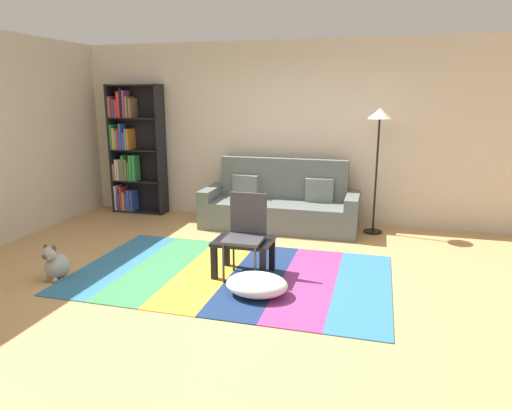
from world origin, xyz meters
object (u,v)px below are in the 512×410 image
(coffee_table, at_px, (244,247))
(couch, at_px, (280,205))
(standing_lamp, at_px, (379,130))
(bookshelf, at_px, (131,151))
(folding_chair, at_px, (246,228))
(dog, at_px, (56,264))
(tv_remote, at_px, (242,239))
(pouf, at_px, (257,285))

(coffee_table, bearing_deg, couch, 90.50)
(coffee_table, xyz_separation_m, standing_lamp, (1.32, 2.00, 1.13))
(bookshelf, bearing_deg, folding_chair, -40.39)
(couch, height_order, bookshelf, bookshelf)
(coffee_table, bearing_deg, folding_chair, -29.71)
(bookshelf, height_order, folding_chair, bookshelf)
(dog, xyz_separation_m, tv_remote, (1.88, 0.59, 0.26))
(bookshelf, bearing_deg, pouf, -43.19)
(pouf, height_order, tv_remote, tv_remote)
(couch, relative_size, standing_lamp, 1.30)
(pouf, relative_size, dog, 1.53)
(couch, bearing_deg, folding_chair, -88.57)
(dog, bearing_deg, pouf, 3.67)
(standing_lamp, bearing_deg, folding_chair, -122.54)
(bookshelf, distance_m, pouf, 4.02)
(dog, xyz_separation_m, folding_chair, (1.93, 0.60, 0.37))
(bookshelf, bearing_deg, dog, -76.41)
(pouf, bearing_deg, dog, -176.33)
(pouf, relative_size, folding_chair, 0.68)
(couch, distance_m, coffee_table, 1.92)
(coffee_table, xyz_separation_m, tv_remote, (-0.01, -0.03, 0.09))
(standing_lamp, bearing_deg, bookshelf, 176.99)
(couch, xyz_separation_m, coffee_table, (0.02, -1.92, -0.01))
(coffee_table, bearing_deg, dog, -162.08)
(coffee_table, height_order, dog, coffee_table)
(dog, distance_m, folding_chair, 2.05)
(dog, relative_size, standing_lamp, 0.23)
(dog, bearing_deg, couch, 53.39)
(bookshelf, xyz_separation_m, coffee_table, (2.58, -2.20, -0.70))
(standing_lamp, bearing_deg, pouf, -112.90)
(dog, distance_m, tv_remote, 1.99)
(bookshelf, bearing_deg, coffee_table, -40.51)
(bookshelf, distance_m, folding_chair, 3.46)
(folding_chair, bearing_deg, coffee_table, 167.93)
(coffee_table, height_order, tv_remote, tv_remote)
(couch, relative_size, folding_chair, 2.51)
(tv_remote, bearing_deg, coffee_table, 41.57)
(folding_chair, bearing_deg, pouf, -44.45)
(couch, relative_size, bookshelf, 1.09)
(tv_remote, bearing_deg, standing_lamp, 36.96)
(coffee_table, xyz_separation_m, dog, (-1.90, -0.61, -0.16))
(bookshelf, height_order, dog, bookshelf)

